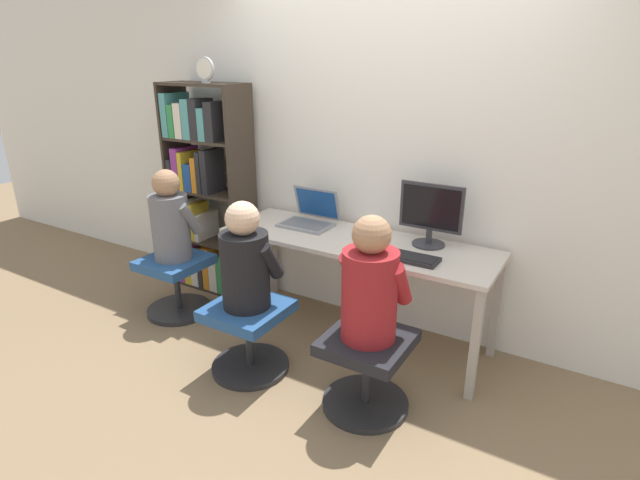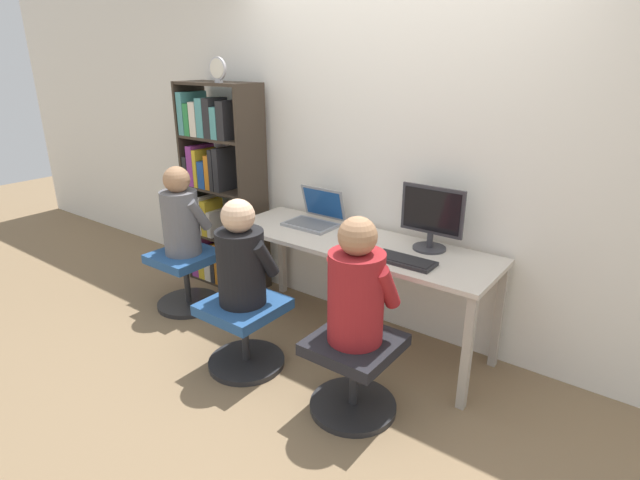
{
  "view_description": "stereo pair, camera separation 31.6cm",
  "coord_description": "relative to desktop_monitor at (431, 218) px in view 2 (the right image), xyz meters",
  "views": [
    {
      "loc": [
        1.44,
        -2.56,
        1.94
      ],
      "look_at": [
        -0.18,
        0.13,
        0.77
      ],
      "focal_mm": 28.0,
      "sensor_mm": 36.0,
      "label": 1
    },
    {
      "loc": [
        1.71,
        -2.38,
        1.94
      ],
      "look_at": [
        -0.18,
        0.13,
        0.77
      ],
      "focal_mm": 28.0,
      "sensor_mm": 36.0,
      "label": 2
    }
  ],
  "objects": [
    {
      "name": "keyboard",
      "position": [
        -0.02,
        -0.3,
        -0.2
      ],
      "size": [
        0.38,
        0.17,
        0.03
      ],
      "color": "#232326",
      "rests_on": "desk"
    },
    {
      "name": "office_chair_side",
      "position": [
        -1.83,
        -0.55,
        -0.69
      ],
      "size": [
        0.51,
        0.51,
        0.46
      ],
      "color": "#262628",
      "rests_on": "ground_plane"
    },
    {
      "name": "ground_plane",
      "position": [
        -0.46,
        -0.46,
        -0.97
      ],
      "size": [
        14.0,
        14.0,
        0.0
      ],
      "primitive_type": "plane",
      "color": "#846B4C"
    },
    {
      "name": "laptop",
      "position": [
        -0.91,
        -0.04,
        -0.16
      ],
      "size": [
        0.38,
        0.32,
        0.26
      ],
      "color": "gray",
      "rests_on": "desk"
    },
    {
      "name": "office_chair_left",
      "position": [
        -0.04,
        -0.81,
        -0.69
      ],
      "size": [
        0.51,
        0.51,
        0.46
      ],
      "color": "#262628",
      "rests_on": "ground_plane"
    },
    {
      "name": "bookshelf",
      "position": [
        -1.97,
        -0.05,
        -0.13
      ],
      "size": [
        0.73,
        0.33,
        1.74
      ],
      "color": "#382D23",
      "rests_on": "ground_plane"
    },
    {
      "name": "desk_clock",
      "position": [
        -1.76,
        -0.13,
        0.88
      ],
      "size": [
        0.17,
        0.03,
        0.19
      ],
      "color": "#B2B2B7",
      "rests_on": "bookshelf"
    },
    {
      "name": "desk",
      "position": [
        -0.46,
        -0.15,
        -0.29
      ],
      "size": [
        1.92,
        0.62,
        0.76
      ],
      "color": "beige",
      "rests_on": "ground_plane"
    },
    {
      "name": "office_chair_right",
      "position": [
        -0.85,
        -0.87,
        -0.69
      ],
      "size": [
        0.51,
        0.51,
        0.46
      ],
      "color": "#262628",
      "rests_on": "ground_plane"
    },
    {
      "name": "person_at_laptop",
      "position": [
        -0.85,
        -0.86,
        -0.2
      ],
      "size": [
        0.37,
        0.32,
        0.68
      ],
      "color": "black",
      "rests_on": "office_chair_right"
    },
    {
      "name": "wall_back",
      "position": [
        -0.46,
        0.22,
        0.33
      ],
      "size": [
        10.0,
        0.05,
        2.6
      ],
      "color": "white",
      "rests_on": "ground_plane"
    },
    {
      "name": "desktop_monitor",
      "position": [
        0.0,
        0.0,
        0.0
      ],
      "size": [
        0.42,
        0.22,
        0.42
      ],
      "color": "#333338",
      "rests_on": "desk"
    },
    {
      "name": "person_near_shelf",
      "position": [
        -1.83,
        -0.54,
        -0.19
      ],
      "size": [
        0.35,
        0.32,
        0.7
      ],
      "color": "slate",
      "rests_on": "office_chair_side"
    },
    {
      "name": "person_at_monitor",
      "position": [
        -0.04,
        -0.81,
        -0.19
      ],
      "size": [
        0.38,
        0.34,
        0.71
      ],
      "color": "maroon",
      "rests_on": "office_chair_left"
    },
    {
      "name": "computer_mouse_by_keyboard",
      "position": [
        -0.27,
        -0.27,
        -0.19
      ],
      "size": [
        0.07,
        0.1,
        0.04
      ],
      "color": "#99999E",
      "rests_on": "desk"
    }
  ]
}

